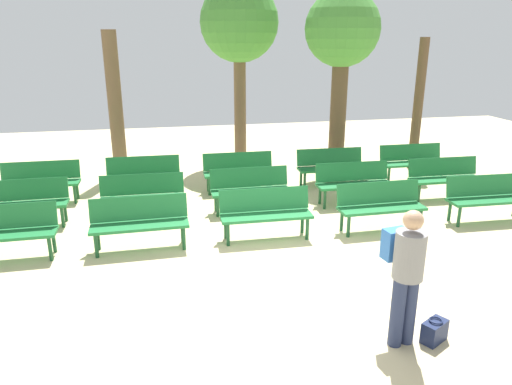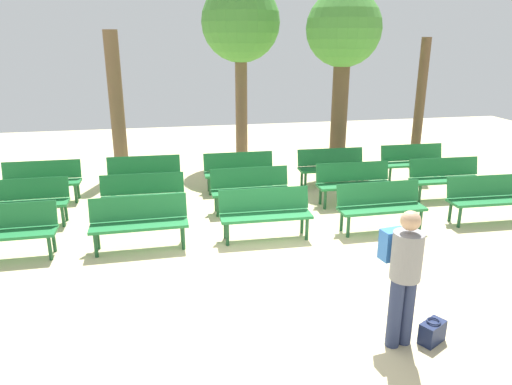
# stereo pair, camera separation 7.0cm
# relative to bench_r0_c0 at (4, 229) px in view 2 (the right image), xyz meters

# --- Properties ---
(ground_plane) EXTENTS (25.83, 25.83, 0.00)m
(ground_plane) POSITION_rel_bench_r0_c0_xyz_m (4.27, -1.60, -0.50)
(ground_plane) COLOR beige
(bench_r0_c0) EXTENTS (1.60, 0.50, 0.87)m
(bench_r0_c0) POSITION_rel_bench_r0_c0_xyz_m (0.00, 0.00, 0.00)
(bench_r0_c0) COLOR #1E7238
(bench_r0_c0) RESTS_ON ground_plane
(bench_r0_c1) EXTENTS (1.61, 0.51, 0.87)m
(bench_r0_c1) POSITION_rel_bench_r0_c0_xyz_m (2.10, -0.02, 0.00)
(bench_r0_c1) COLOR #1E7238
(bench_r0_c1) RESTS_ON ground_plane
(bench_r0_c2) EXTENTS (1.61, 0.51, 0.87)m
(bench_r0_c2) POSITION_rel_bench_r0_c0_xyz_m (4.26, -0.02, 0.00)
(bench_r0_c2) COLOR #1E7238
(bench_r0_c2) RESTS_ON ground_plane
(bench_r0_c3) EXTENTS (1.60, 0.49, 0.87)m
(bench_r0_c3) POSITION_rel_bench_r0_c0_xyz_m (6.40, -0.07, 0.00)
(bench_r0_c3) COLOR #1E7238
(bench_r0_c3) RESTS_ON ground_plane
(bench_r0_c4) EXTENTS (1.61, 0.53, 0.87)m
(bench_r0_c4) POSITION_rel_bench_r0_c0_xyz_m (8.62, -0.06, 0.00)
(bench_r0_c4) COLOR #1E7238
(bench_r0_c4) RESTS_ON ground_plane
(bench_r1_c0) EXTENTS (1.60, 0.49, 0.87)m
(bench_r1_c0) POSITION_rel_bench_r0_c0_xyz_m (-0.05, 1.44, 0.00)
(bench_r1_c0) COLOR #1E7238
(bench_r1_c0) RESTS_ON ground_plane
(bench_r1_c1) EXTENTS (1.61, 0.51, 0.87)m
(bench_r1_c1) POSITION_rel_bench_r0_c0_xyz_m (2.13, 1.35, 0.00)
(bench_r1_c1) COLOR #1E7238
(bench_r1_c1) RESTS_ON ground_plane
(bench_r1_c2) EXTENTS (1.60, 0.49, 0.87)m
(bench_r1_c2) POSITION_rel_bench_r0_c0_xyz_m (4.26, 1.40, 0.00)
(bench_r1_c2) COLOR #1E7238
(bench_r1_c2) RESTS_ON ground_plane
(bench_r1_c3) EXTENTS (1.61, 0.51, 0.87)m
(bench_r1_c3) POSITION_rel_bench_r0_c0_xyz_m (6.49, 1.38, 0.00)
(bench_r1_c3) COLOR #1E7238
(bench_r1_c3) RESTS_ON ground_plane
(bench_r1_c4) EXTENTS (1.61, 0.53, 0.87)m
(bench_r1_c4) POSITION_rel_bench_r0_c0_xyz_m (8.61, 1.36, 0.00)
(bench_r1_c4) COLOR #1E7238
(bench_r1_c4) RESTS_ON ground_plane
(bench_r2_c0) EXTENTS (1.60, 0.50, 0.87)m
(bench_r2_c0) POSITION_rel_bench_r0_c0_xyz_m (-0.02, 2.82, 0.00)
(bench_r2_c0) COLOR #1E7238
(bench_r2_c0) RESTS_ON ground_plane
(bench_r2_c1) EXTENTS (1.61, 0.52, 0.87)m
(bench_r2_c1) POSITION_rel_bench_r0_c0_xyz_m (2.12, 2.83, 0.00)
(bench_r2_c1) COLOR #1E7238
(bench_r2_c1) RESTS_ON ground_plane
(bench_r2_c2) EXTENTS (1.61, 0.51, 0.87)m
(bench_r2_c2) POSITION_rel_bench_r0_c0_xyz_m (4.25, 2.77, 0.00)
(bench_r2_c2) COLOR #1E7238
(bench_r2_c2) RESTS_ON ground_plane
(bench_r2_c3) EXTENTS (1.61, 0.52, 0.87)m
(bench_r2_c3) POSITION_rel_bench_r0_c0_xyz_m (6.47, 2.73, 0.00)
(bench_r2_c3) COLOR #1E7238
(bench_r2_c3) RESTS_ON ground_plane
(bench_r2_c4) EXTENTS (1.61, 0.51, 0.87)m
(bench_r2_c4) POSITION_rel_bench_r0_c0_xyz_m (8.61, 2.77, 0.00)
(bench_r2_c4) COLOR #1E7238
(bench_r2_c4) RESTS_ON ground_plane
(tree_0) EXTENTS (2.09, 2.09, 4.81)m
(tree_0) POSITION_rel_bench_r0_c0_xyz_m (4.78, 5.53, 3.18)
(tree_0) COLOR brown
(tree_0) RESTS_ON ground_plane
(tree_1) EXTENTS (0.35, 0.35, 3.57)m
(tree_1) POSITION_rel_bench_r0_c0_xyz_m (1.49, 4.77, 1.28)
(tree_1) COLOR brown
(tree_1) RESTS_ON ground_plane
(tree_2) EXTENTS (0.25, 0.25, 3.40)m
(tree_2) POSITION_rel_bench_r0_c0_xyz_m (9.22, 3.79, 1.19)
(tree_2) COLOR brown
(tree_2) RESTS_ON ground_plane
(tree_3) EXTENTS (1.84, 1.84, 4.51)m
(tree_3) POSITION_rel_bench_r0_c0_xyz_m (7.05, 3.91, 2.93)
(tree_3) COLOR brown
(tree_3) RESTS_ON ground_plane
(visitor_with_backpack) EXTENTS (0.39, 0.56, 1.65)m
(visitor_with_backpack) POSITION_rel_bench_r0_c0_xyz_m (5.11, -3.31, 0.43)
(visitor_with_backpack) COLOR navy
(visitor_with_backpack) RESTS_ON ground_plane
(handbag) EXTENTS (0.37, 0.31, 0.29)m
(handbag) POSITION_rel_bench_r0_c0_xyz_m (5.52, -3.39, -0.37)
(handbag) COLOR #192347
(handbag) RESTS_ON ground_plane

